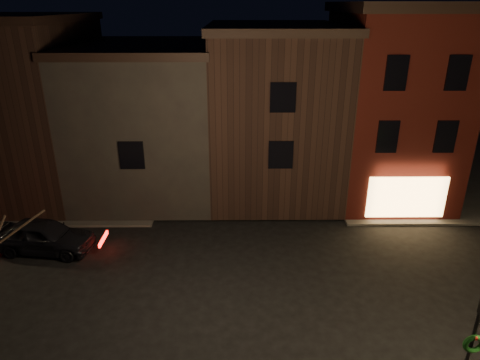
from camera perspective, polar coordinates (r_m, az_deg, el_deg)
ground at (r=17.71m, az=1.79°, el=-14.07°), size 120.00×120.00×0.00m
sidewalk_far_left at (r=40.67m, az=-28.99°, el=4.72°), size 30.00×30.00×0.12m
corner_building at (r=25.73m, az=19.46°, el=9.72°), size 6.50×8.50×10.50m
row_building_a at (r=25.45m, az=4.43°, el=9.48°), size 7.30×10.30×9.40m
row_building_b at (r=25.97m, az=-11.92°, el=8.20°), size 7.80×10.30×8.40m
row_building_c at (r=28.15m, az=-26.85°, el=8.93°), size 7.30×10.30×9.90m
traffic_signal at (r=13.22m, az=29.24°, el=-16.71°), size 0.58×0.38×4.05m
parked_car_a at (r=21.51m, az=-24.70°, el=-6.80°), size 4.70×2.38×1.53m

